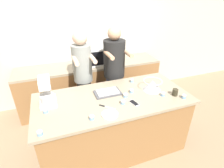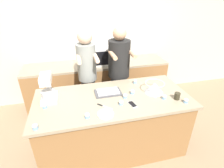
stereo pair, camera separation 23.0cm
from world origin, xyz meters
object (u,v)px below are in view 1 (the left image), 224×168
at_px(person_left, 83,78).
at_px(microwave_oven, 95,56).
at_px(cupcake_7, 132,80).
at_px(cupcake_6, 40,132).
at_px(person_right, 114,74).
at_px(baking_tray, 108,92).
at_px(cupcake_3, 92,117).
at_px(cupcake_0, 123,102).
at_px(drinking_glass, 175,92).
at_px(small_plate, 110,114).
at_px(stand_mixer, 46,93).
at_px(cupcake_1, 163,94).
at_px(cell_phone, 134,103).
at_px(mixing_bowl, 152,85).
at_px(cupcake_2, 184,96).
at_px(cupcake_4, 132,91).
at_px(cupcake_5, 125,95).
at_px(knife, 106,107).
at_px(cupcake_8, 45,110).

xyz_separation_m(person_left, microwave_oven, (0.36, 0.57, 0.16)).
bearing_deg(cupcake_7, cupcake_6, -152.11).
height_order(person_left, person_right, person_right).
relative_size(baking_tray, cupcake_3, 5.96).
bearing_deg(cupcake_7, cupcake_0, -126.52).
distance_m(drinking_glass, small_plate, 0.99).
distance_m(stand_mixer, microwave_oven, 1.46).
relative_size(drinking_glass, cupcake_1, 1.54).
bearing_deg(cell_phone, mixing_bowl, 29.85).
relative_size(drinking_glass, cupcake_2, 1.54).
bearing_deg(cupcake_3, cupcake_1, 8.27).
relative_size(baking_tray, cupcake_1, 5.96).
height_order(stand_mixer, baking_tray, stand_mixer).
relative_size(cupcake_6, cupcake_7, 1.00).
distance_m(cupcake_3, cupcake_4, 0.77).
height_order(stand_mixer, cupcake_2, stand_mixer).
relative_size(baking_tray, cupcake_0, 5.96).
height_order(person_right, cupcake_5, person_right).
xyz_separation_m(person_right, cupcake_0, (-0.22, -0.90, 0.04)).
bearing_deg(cupcake_4, cupcake_5, -148.65).
bearing_deg(cupcake_2, cupcake_6, -178.09).
bearing_deg(cupcake_3, person_right, 57.68).
bearing_deg(cupcake_0, cupcake_6, -167.73).
bearing_deg(cupcake_0, stand_mixer, 158.75).
xyz_separation_m(stand_mixer, cupcake_7, (1.26, 0.16, -0.13)).
height_order(small_plate, cupcake_7, cupcake_7).
bearing_deg(cupcake_2, cupcake_0, 169.28).
relative_size(person_right, knife, 10.00).
bearing_deg(cupcake_1, cupcake_5, 163.54).
bearing_deg(baking_tray, cupcake_1, -24.51).
relative_size(person_right, microwave_oven, 3.27).
height_order(mixing_bowl, cupcake_8, mixing_bowl).
xyz_separation_m(knife, cupcake_8, (-0.70, 0.14, 0.03)).
xyz_separation_m(stand_mixer, cupcake_0, (0.89, -0.34, -0.13)).
height_order(microwave_oven, drinking_glass, microwave_oven).
bearing_deg(cupcake_7, microwave_oven, 109.16).
distance_m(cell_phone, cupcake_3, 0.60).
bearing_deg(person_left, cupcake_6, -121.15).
height_order(mixing_bowl, cupcake_1, mixing_bowl).
distance_m(cell_phone, cupcake_8, 1.08).
distance_m(stand_mixer, small_plate, 0.84).
height_order(person_right, stand_mixer, person_right).
distance_m(small_plate, cupcake_6, 0.76).
relative_size(person_left, cupcake_0, 27.59).
relative_size(knife, cupcake_2, 2.79).
xyz_separation_m(drinking_glass, cupcake_6, (-1.74, -0.16, -0.02)).
distance_m(knife, cupcake_7, 0.78).
bearing_deg(person_left, baking_tray, -69.91).
relative_size(person_right, cupcake_8, 27.87).
bearing_deg(cupcake_3, cupcake_2, 0.21).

